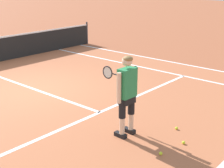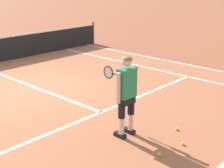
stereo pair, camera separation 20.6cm
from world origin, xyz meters
name	(u,v)px [view 2 (the right image)]	position (x,y,z in m)	size (l,w,h in m)	color
ground_plane	(37,88)	(0.00, 0.00, 0.00)	(80.00, 80.00, 0.00)	#9E5133
court_inner_surface	(61,97)	(0.00, -1.11, 0.00)	(10.98, 10.06, 0.00)	#B2603D
line_service	(101,112)	(0.00, -2.68, 0.00)	(8.23, 0.10, 0.01)	white
line_centre_service	(27,84)	(0.00, 0.52, 0.00)	(0.10, 6.40, 0.01)	white
line_singles_right	(150,68)	(4.12, -1.11, 0.00)	(0.10, 9.66, 0.01)	white
line_doubles_right	(171,61)	(5.49, -1.11, 0.00)	(0.10, 9.66, 0.01)	white
tennis_player	(126,91)	(-0.51, -3.91, 0.99)	(0.66, 1.11, 1.71)	black
tennis_ball_near_feet	(177,129)	(0.41, -4.59, 0.03)	(0.07, 0.07, 0.07)	#CCE02D
tennis_ball_by_baseline	(183,144)	(-0.07, -5.03, 0.03)	(0.07, 0.07, 0.07)	#CCE02D
tennis_ball_mid_court	(159,154)	(-0.73, -4.92, 0.03)	(0.07, 0.07, 0.07)	#CCE02D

